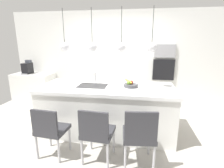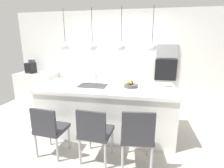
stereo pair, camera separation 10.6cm
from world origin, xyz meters
TOP-DOWN VIEW (x-y plane):
  - floor at (0.00, 0.00)m, footprint 6.60×6.60m
  - back_wall at (0.00, 1.65)m, footprint 6.00×0.10m
  - kitchen_island at (0.00, 0.00)m, footprint 2.59×1.07m
  - sink_basin at (-0.29, 0.00)m, footprint 0.56×0.40m
  - faucet at (-0.29, 0.21)m, footprint 0.02×0.17m
  - fruit_bowl at (0.45, 0.01)m, footprint 0.26×0.26m
  - side_counter at (-2.40, 1.28)m, footprint 1.10×0.60m
  - coffee_machine at (-2.55, 1.28)m, footprint 0.20×0.35m
  - microwave at (1.27, 1.58)m, footprint 0.54×0.08m
  - oven at (1.27, 1.58)m, footprint 0.56×0.08m
  - chair_near at (-0.73, -0.91)m, footprint 0.47×0.45m
  - chair_middle at (0.01, -0.92)m, footprint 0.49×0.49m
  - chair_far at (0.63, -0.92)m, footprint 0.50×0.51m
  - pendant_light_left at (-0.81, 0.00)m, footprint 0.17×0.17m
  - pendant_light_center_left at (-0.27, 0.00)m, footprint 0.17×0.17m
  - pendant_light_center_right at (0.27, 0.00)m, footprint 0.17×0.17m
  - pendant_light_right at (0.81, 0.00)m, footprint 0.17×0.17m

SIDE VIEW (x-z plane):
  - floor at x=0.00m, z-range 0.00..0.00m
  - side_counter at x=-2.40m, z-range 0.00..0.89m
  - kitchen_island at x=0.00m, z-range 0.00..0.96m
  - chair_near at x=-0.73m, z-range 0.06..0.90m
  - chair_middle at x=0.01m, z-range 0.06..0.95m
  - chair_far at x=0.63m, z-range 0.06..0.98m
  - sink_basin at x=-0.29m, z-range 0.94..0.96m
  - fruit_bowl at x=0.45m, z-range 0.92..1.08m
  - oven at x=1.27m, z-range 0.77..1.33m
  - coffee_machine at x=-2.55m, z-range 0.86..1.24m
  - faucet at x=-0.29m, z-range 0.99..1.21m
  - back_wall at x=0.00m, z-range 0.00..2.60m
  - microwave at x=1.27m, z-range 1.38..1.72m
  - pendant_light_left at x=-0.81m, z-range 1.32..2.08m
  - pendant_light_center_left at x=-0.27m, z-range 1.32..2.08m
  - pendant_light_center_right at x=0.27m, z-range 1.32..2.08m
  - pendant_light_right at x=0.81m, z-range 1.32..2.08m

